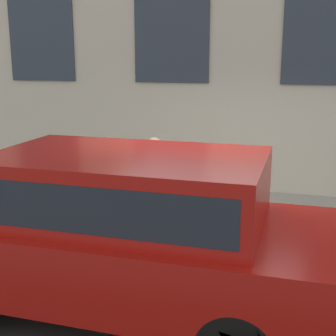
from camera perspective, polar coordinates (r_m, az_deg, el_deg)
name	(u,v)px	position (r m, az deg, el deg)	size (l,w,h in m)	color
ground_plane	(207,263)	(6.40, 4.80, -11.49)	(80.00, 80.00, 0.00)	#2D2D30
sidewalk	(226,219)	(7.78, 7.14, -6.24)	(3.09, 60.00, 0.18)	gray
fire_hydrant	(182,204)	(6.86, 1.72, -4.38)	(0.37, 0.47, 0.82)	gold
person	(154,173)	(7.04, -1.67, -0.57)	(0.33, 0.22, 1.35)	#998466
parked_truck_red_near	(123,224)	(4.93, -5.49, -6.83)	(1.90, 4.40, 1.74)	black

